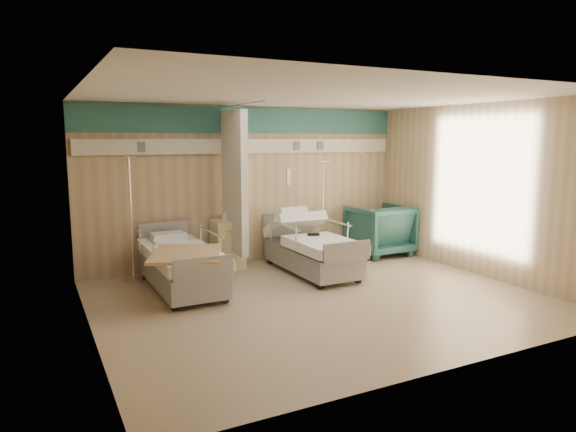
{
  "coord_description": "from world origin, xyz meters",
  "views": [
    {
      "loc": [
        -3.54,
        -6.0,
        2.23
      ],
      "look_at": [
        -0.19,
        0.6,
        1.11
      ],
      "focal_mm": 32.0,
      "sensor_mm": 36.0,
      "label": 1
    }
  ],
  "objects_px": {
    "bed_left": "(182,269)",
    "iv_stand_right": "(323,240)",
    "bed_right": "(311,254)",
    "visitor_armchair": "(379,230)",
    "iv_stand_left": "(133,255)",
    "bedside_cabinet": "(228,244)"
  },
  "relations": [
    {
      "from": "bed_left",
      "to": "iv_stand_right",
      "type": "relative_size",
      "value": 1.18
    },
    {
      "from": "bed_right",
      "to": "iv_stand_left",
      "type": "distance_m",
      "value": 2.88
    },
    {
      "from": "bed_right",
      "to": "iv_stand_left",
      "type": "xyz_separation_m",
      "value": [
        -2.74,
        0.88,
        0.09
      ]
    },
    {
      "from": "bedside_cabinet",
      "to": "iv_stand_left",
      "type": "bearing_deg",
      "value": -179.2
    },
    {
      "from": "bed_right",
      "to": "bed_left",
      "type": "relative_size",
      "value": 1.0
    },
    {
      "from": "bed_left",
      "to": "bedside_cabinet",
      "type": "height_order",
      "value": "bedside_cabinet"
    },
    {
      "from": "visitor_armchair",
      "to": "iv_stand_right",
      "type": "bearing_deg",
      "value": -5.66
    },
    {
      "from": "bed_left",
      "to": "visitor_armchair",
      "type": "relative_size",
      "value": 2.03
    },
    {
      "from": "iv_stand_right",
      "to": "visitor_armchair",
      "type": "bearing_deg",
      "value": -4.81
    },
    {
      "from": "bed_left",
      "to": "iv_stand_left",
      "type": "distance_m",
      "value": 1.04
    },
    {
      "from": "bed_right",
      "to": "bed_left",
      "type": "height_order",
      "value": "same"
    },
    {
      "from": "iv_stand_right",
      "to": "iv_stand_left",
      "type": "bearing_deg",
      "value": 177.03
    },
    {
      "from": "bedside_cabinet",
      "to": "iv_stand_right",
      "type": "relative_size",
      "value": 0.46
    },
    {
      "from": "visitor_armchair",
      "to": "iv_stand_left",
      "type": "distance_m",
      "value": 4.6
    },
    {
      "from": "bed_left",
      "to": "iv_stand_right",
      "type": "distance_m",
      "value": 2.92
    },
    {
      "from": "bed_right",
      "to": "iv_stand_right",
      "type": "relative_size",
      "value": 1.18
    },
    {
      "from": "bed_left",
      "to": "visitor_armchair",
      "type": "xyz_separation_m",
      "value": [
        4.05,
        0.6,
        0.17
      ]
    },
    {
      "from": "bed_left",
      "to": "visitor_armchair",
      "type": "distance_m",
      "value": 4.1
    },
    {
      "from": "bedside_cabinet",
      "to": "bed_right",
      "type": "bearing_deg",
      "value": -38.05
    },
    {
      "from": "iv_stand_right",
      "to": "bedside_cabinet",
      "type": "bearing_deg",
      "value": 173.68
    },
    {
      "from": "iv_stand_right",
      "to": "iv_stand_left",
      "type": "xyz_separation_m",
      "value": [
        -3.38,
        0.18,
        0.03
      ]
    },
    {
      "from": "visitor_armchair",
      "to": "bedside_cabinet",
      "type": "bearing_deg",
      "value": -6.56
    }
  ]
}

